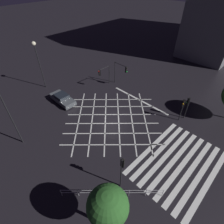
{
  "coord_description": "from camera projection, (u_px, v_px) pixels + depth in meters",
  "views": [
    {
      "loc": [
        -12.37,
        -12.22,
        15.82
      ],
      "look_at": [
        0.0,
        0.0,
        1.2
      ],
      "focal_mm": 28.0,
      "sensor_mm": 36.0,
      "label": 1
    }
  ],
  "objects": [
    {
      "name": "traffic_light_se_main",
      "position": [
        183.0,
        106.0,
        21.71
      ],
      "size": [
        0.39,
        0.36,
        3.36
      ],
      "rotation": [
        0.0,
        0.0,
        3.14
      ],
      "color": "black",
      "rests_on": "ground_plane"
    },
    {
      "name": "ground_plane",
      "position": [
        112.0,
        119.0,
        23.49
      ],
      "size": [
        200.0,
        200.0,
        0.0
      ],
      "primitive_type": "plane",
      "color": "black"
    },
    {
      "name": "road_markings",
      "position": [
        151.0,
        142.0,
        20.35
      ],
      "size": [
        14.99,
        20.62,
        0.01
      ],
      "color": "silver",
      "rests_on": "ground_plane"
    },
    {
      "name": "street_lamp_east",
      "position": [
        36.0,
        53.0,
        25.97
      ],
      "size": [
        0.6,
        0.6,
        7.54
      ],
      "color": "black",
      "rests_on": "ground_plane"
    },
    {
      "name": "traffic_light_se_cross",
      "position": [
        188.0,
        104.0,
        22.21
      ],
      "size": [
        0.36,
        0.39,
        3.25
      ],
      "rotation": [
        0.0,
        0.0,
        1.57
      ],
      "color": "black",
      "rests_on": "ground_plane"
    },
    {
      "name": "street_tree_far",
      "position": [
        108.0,
        206.0,
        11.33
      ],
      "size": [
        2.83,
        2.83,
        5.28
      ],
      "color": "brown",
      "rests_on": "ground_plane"
    },
    {
      "name": "traffic_light_ne_main",
      "position": [
        103.0,
        73.0,
        28.33
      ],
      "size": [
        2.45,
        0.36,
        3.37
      ],
      "rotation": [
        0.0,
        0.0,
        3.14
      ],
      "color": "black",
      "rests_on": "ground_plane"
    },
    {
      "name": "pedestrian_railing",
      "position": [
        112.0,
        192.0,
        15.21
      ],
      "size": [
        6.32,
        6.4,
        1.05
      ],
      "rotation": [
        0.0,
        0.0,
        -0.79
      ],
      "color": "#B7B7BC",
      "rests_on": "ground_plane"
    },
    {
      "name": "waiting_car",
      "position": [
        62.0,
        99.0,
        26.0
      ],
      "size": [
        1.81,
        4.48,
        1.31
      ],
      "rotation": [
        0.0,
        0.0,
        -1.57
      ],
      "color": "#474C51",
      "rests_on": "ground_plane"
    },
    {
      "name": "traffic_light_ne_cross",
      "position": [
        121.0,
        70.0,
        28.26
      ],
      "size": [
        0.36,
        2.74,
        3.87
      ],
      "rotation": [
        0.0,
        0.0,
        -1.57
      ],
      "color": "black",
      "rests_on": "ground_plane"
    },
    {
      "name": "traffic_light_sw_main",
      "position": [
        122.0,
        168.0,
        14.55
      ],
      "size": [
        0.39,
        0.36,
        4.06
      ],
      "color": "black",
      "rests_on": "ground_plane"
    }
  ]
}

